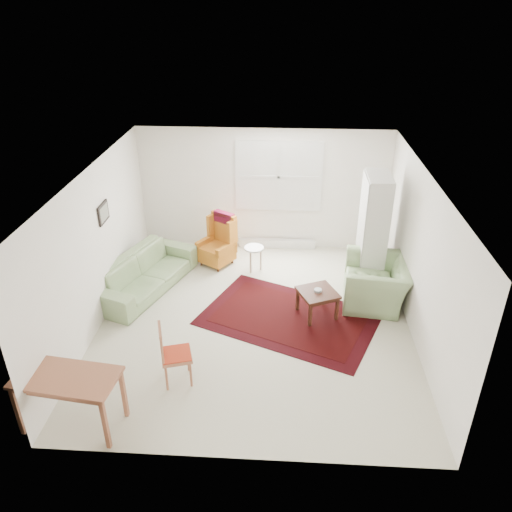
# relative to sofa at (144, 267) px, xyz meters

# --- Properties ---
(room) EXTENTS (5.04, 5.54, 2.51)m
(room) POSITION_rel_sofa_xyz_m (2.06, -0.67, 0.81)
(room) COLOR beige
(room) RESTS_ON ground
(rug) EXTENTS (3.25, 2.73, 0.03)m
(rug) POSITION_rel_sofa_xyz_m (2.60, -0.78, -0.44)
(rug) COLOR black
(rug) RESTS_ON ground
(sofa) EXTENTS (1.61, 2.40, 0.90)m
(sofa) POSITION_rel_sofa_xyz_m (0.00, 0.00, 0.00)
(sofa) COLOR #829E69
(sofa) RESTS_ON ground
(armchair) EXTENTS (1.17, 1.30, 0.93)m
(armchair) POSITION_rel_sofa_xyz_m (4.07, -0.18, 0.02)
(armchair) COLOR #829E69
(armchair) RESTS_ON ground
(wingback_chair) EXTENTS (0.84, 0.85, 1.03)m
(wingback_chair) POSITION_rel_sofa_xyz_m (1.16, 0.99, 0.06)
(wingback_chair) COLOR #BE6D1D
(wingback_chair) RESTS_ON ground
(coffee_table) EXTENTS (0.76, 0.76, 0.47)m
(coffee_table) POSITION_rel_sofa_xyz_m (3.06, -0.66, -0.21)
(coffee_table) COLOR #3F1E13
(coffee_table) RESTS_ON ground
(stool) EXTENTS (0.40, 0.40, 0.50)m
(stool) POSITION_rel_sofa_xyz_m (1.92, 0.80, -0.20)
(stool) COLOR white
(stool) RESTS_ON ground
(cabinet) EXTENTS (0.44, 0.82, 2.05)m
(cabinet) POSITION_rel_sofa_xyz_m (4.07, 0.56, 0.57)
(cabinet) COLOR silver
(cabinet) RESTS_ON ground
(desk) EXTENTS (1.30, 0.77, 0.78)m
(desk) POSITION_rel_sofa_xyz_m (-0.06, -3.23, -0.06)
(desk) COLOR #A56242
(desk) RESTS_ON ground
(desk_chair) EXTENTS (0.50, 0.50, 0.92)m
(desk_chair) POSITION_rel_sofa_xyz_m (1.06, -2.36, 0.01)
(desk_chair) COLOR #A56242
(desk_chair) RESTS_ON ground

